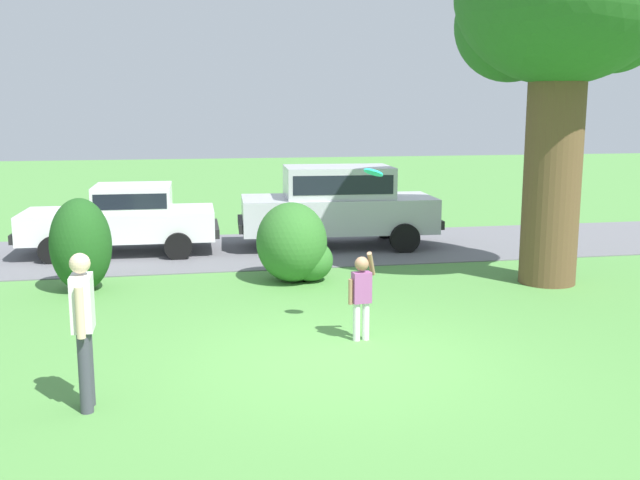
# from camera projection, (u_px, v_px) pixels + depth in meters

# --- Properties ---
(ground_plane) EXTENTS (80.00, 80.00, 0.00)m
(ground_plane) POSITION_uv_depth(u_px,v_px,m) (343.00, 358.00, 9.59)
(ground_plane) COLOR #518E42
(driveway_strip) EXTENTS (28.00, 4.40, 0.02)m
(driveway_strip) POSITION_uv_depth(u_px,v_px,m) (271.00, 249.00, 16.95)
(driveway_strip) COLOR slate
(driveway_strip) RESTS_ON ground
(oak_tree_large) EXTENTS (3.88, 3.87, 6.90)m
(oak_tree_large) POSITION_uv_depth(u_px,v_px,m) (559.00, 12.00, 13.01)
(oak_tree_large) COLOR brown
(oak_tree_large) RESTS_ON ground
(shrub_near_tree) EXTENTS (1.08, 1.17, 1.68)m
(shrub_near_tree) POSITION_uv_depth(u_px,v_px,m) (81.00, 247.00, 13.03)
(shrub_near_tree) COLOR #1E511C
(shrub_near_tree) RESTS_ON ground
(shrub_centre_left) EXTENTS (1.45, 1.49, 1.51)m
(shrub_centre_left) POSITION_uv_depth(u_px,v_px,m) (295.00, 245.00, 13.76)
(shrub_centre_left) COLOR #33702B
(shrub_centre_left) RESTS_ON ground
(parked_sedan) EXTENTS (4.43, 2.16, 1.56)m
(parked_sedan) POSITION_uv_depth(u_px,v_px,m) (124.00, 217.00, 16.39)
(parked_sedan) COLOR white
(parked_sedan) RESTS_ON ground
(parked_suv) EXTENTS (4.80, 2.31, 1.92)m
(parked_suv) POSITION_uv_depth(u_px,v_px,m) (338.00, 202.00, 17.13)
(parked_suv) COLOR silver
(parked_suv) RESTS_ON ground
(child_thrower) EXTENTS (0.44, 0.29, 1.29)m
(child_thrower) POSITION_uv_depth(u_px,v_px,m) (361.00, 291.00, 10.20)
(child_thrower) COLOR white
(child_thrower) RESTS_ON ground
(frisbee) EXTENTS (0.29, 0.28, 0.17)m
(frisbee) POSITION_uv_depth(u_px,v_px,m) (373.00, 172.00, 10.16)
(frisbee) COLOR #1EB7B2
(adult_onlooker) EXTENTS (0.22, 0.53, 1.74)m
(adult_onlooker) POSITION_uv_depth(u_px,v_px,m) (83.00, 322.00, 7.79)
(adult_onlooker) COLOR #3F3F4C
(adult_onlooker) RESTS_ON ground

